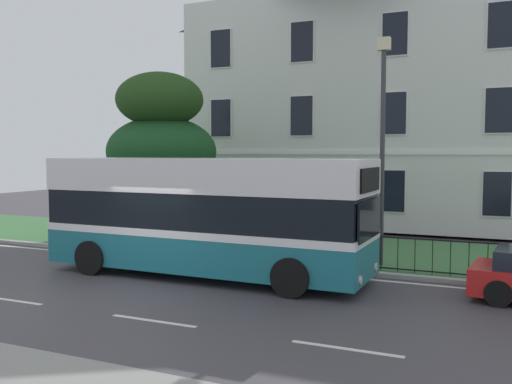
% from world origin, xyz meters
% --- Properties ---
extents(ground_plane, '(60.00, 56.00, 0.18)m').
position_xyz_m(ground_plane, '(0.00, 1.24, -0.01)').
color(ground_plane, '#433F45').
extents(georgian_townhouse, '(15.98, 10.48, 12.16)m').
position_xyz_m(georgian_townhouse, '(2.38, 16.98, 6.23)').
color(georgian_townhouse, silver).
rests_on(georgian_townhouse, ground_plane).
extents(iron_verge_railing, '(13.35, 0.04, 0.97)m').
position_xyz_m(iron_verge_railing, '(2.38, 4.40, 0.62)').
color(iron_verge_railing, black).
rests_on(iron_verge_railing, ground_plane).
extents(evergreen_tree, '(4.43, 4.37, 6.36)m').
position_xyz_m(evergreen_tree, '(-3.65, 7.24, 3.00)').
color(evergreen_tree, '#423328').
rests_on(evergreen_tree, ground_plane).
extents(single_decker_bus, '(9.16, 2.85, 3.25)m').
position_xyz_m(single_decker_bus, '(0.96, 2.31, 1.71)').
color(single_decker_bus, '#1C6C7C').
rests_on(single_decker_bus, ground_plane).
extents(street_lamp_post, '(0.36, 0.24, 6.59)m').
position_xyz_m(street_lamp_post, '(5.20, 5.20, 3.90)').
color(street_lamp_post, '#333338').
rests_on(street_lamp_post, ground_plane).
extents(litter_bin, '(0.56, 0.56, 1.20)m').
position_xyz_m(litter_bin, '(-1.41, 5.13, 0.72)').
color(litter_bin, black).
rests_on(litter_bin, ground_plane).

